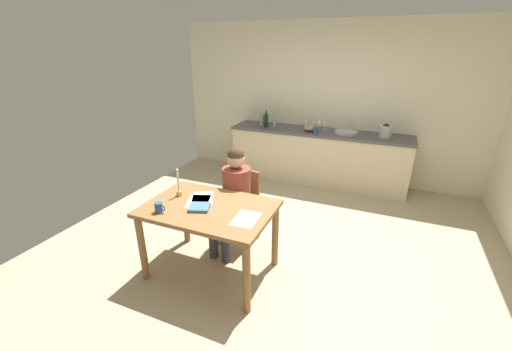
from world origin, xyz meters
The scene contains 23 objects.
ground_plane centered at (0.00, 0.00, -0.02)m, with size 5.20×5.20×0.04m, color tan.
wall_back centered at (0.00, 2.60, 1.30)m, with size 5.20×0.12×2.60m, color silver.
kitchen_counter centered at (0.00, 2.24, 0.45)m, with size 2.94×0.64×0.90m.
dining_table centered at (-0.45, -0.56, 0.64)m, with size 1.24×0.84×0.76m.
chair_at_table centered at (-0.43, 0.11, 0.48)m, with size 0.44×0.44×0.86m.
person_seated centered at (-0.44, -0.04, 0.68)m, with size 0.36×0.61×1.19m.
coffee_mug centered at (-0.81, -0.83, 0.81)m, with size 0.11×0.07×0.10m.
candlestick centered at (-0.85, -0.46, 0.84)m, with size 0.06×0.06×0.29m.
book_magazine centered at (-0.51, -0.63, 0.77)m, with size 0.19×0.18×0.03m, color #476C9E.
paper_letter centered at (-0.02, -0.63, 0.76)m, with size 0.21×0.30×0.00m, color white.
paper_bill centered at (-0.60, -0.42, 0.76)m, with size 0.21×0.30×0.00m, color white.
paper_envelope centered at (-0.60, -0.50, 0.76)m, with size 0.21×0.30×0.00m, color white.
sink_unit centered at (0.44, 2.24, 0.92)m, with size 0.36×0.36×0.24m.
bottle_oil centered at (-1.02, 2.23, 1.01)m, with size 0.08×0.08×0.25m.
bottle_vinegar centered at (-0.91, 2.16, 1.02)m, with size 0.07×0.07×0.28m.
bottle_wine_red centered at (-0.77, 2.20, 1.00)m, with size 0.07×0.07×0.24m.
mixing_bowl centered at (-0.15, 2.18, 0.95)m, with size 0.21×0.21×0.10m, color tan.
stovetop_kettle centered at (1.02, 2.24, 1.00)m, with size 0.18×0.18×0.22m.
wine_glass_near_sink centered at (0.06, 2.39, 1.01)m, with size 0.07×0.07×0.15m.
wine_glass_by_kettle centered at (-0.05, 2.39, 1.01)m, with size 0.07×0.07×0.15m.
wine_glass_back_left centered at (-0.13, 2.39, 1.01)m, with size 0.07×0.07×0.15m.
wine_glass_back_right centered at (-0.26, 2.39, 1.01)m, with size 0.07×0.07×0.15m.
teacup_on_counter centered at (-0.02, 2.09, 0.95)m, with size 0.12×0.08×0.10m.
Camera 1 is at (1.03, -2.87, 2.18)m, focal length 22.16 mm.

